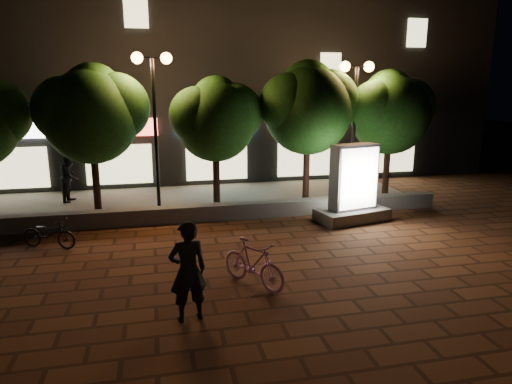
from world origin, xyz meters
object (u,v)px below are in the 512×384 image
object	(u,v)px
tree_left	(92,111)
scooter_pink	(253,263)
street_lamp_right	(356,95)
rider	(188,271)
tree_mid	(216,116)
tree_right	(309,105)
scooter_parked	(49,233)
street_lamp_left	(153,92)
tree_far_right	(391,110)
ad_kiosk	(353,190)
pedestrian	(70,177)

from	to	relation	value
tree_left	scooter_pink	size ratio (longest dim) A/B	2.83
street_lamp_right	rider	xyz separation A→B (m)	(-6.56, -7.49, -2.94)
tree_mid	rider	size ratio (longest dim) A/B	2.35
tree_right	scooter_parked	xyz separation A→B (m)	(-8.27, -3.12, -3.16)
street_lamp_left	rider	size ratio (longest dim) A/B	2.71
tree_right	scooter_parked	bearing A→B (deg)	-159.32
tree_right	tree_left	bearing A→B (deg)	-180.00
tree_right	street_lamp_left	size ratio (longest dim) A/B	0.98
tree_far_right	street_lamp_left	distance (m)	8.58
rider	scooter_pink	bearing A→B (deg)	-152.34
tree_left	street_lamp_right	xyz separation A→B (m)	(8.95, -0.26, 0.45)
street_lamp_right	scooter_pink	world-z (taller)	street_lamp_right
tree_mid	street_lamp_right	size ratio (longest dim) A/B	0.90
tree_far_right	rider	world-z (taller)	tree_far_right
tree_mid	ad_kiosk	distance (m)	5.21
tree_mid	rider	world-z (taller)	tree_mid
ad_kiosk	rider	xyz separation A→B (m)	(-5.59, -5.22, -0.04)
tree_mid	street_lamp_right	bearing A→B (deg)	-3.04
scooter_parked	pedestrian	xyz separation A→B (m)	(-0.21, 4.87, 0.58)
pedestrian	tree_left	bearing A→B (deg)	-135.07
tree_mid	street_lamp_left	xyz separation A→B (m)	(-2.05, -0.26, 0.81)
tree_left	scooter_parked	distance (m)	4.46
tree_mid	tree_right	world-z (taller)	tree_right
street_lamp_right	ad_kiosk	xyz separation A→B (m)	(-0.97, -2.27, -2.90)
tree_right	scooter_parked	distance (m)	9.38
tree_mid	ad_kiosk	size ratio (longest dim) A/B	1.82
street_lamp_right	tree_mid	bearing A→B (deg)	176.96
scooter_pink	pedestrian	bearing A→B (deg)	86.39
street_lamp_left	tree_mid	bearing A→B (deg)	7.31
rider	street_lamp_left	bearing A→B (deg)	-97.09
scooter_pink	rider	size ratio (longest dim) A/B	0.90
tree_left	ad_kiosk	world-z (taller)	tree_left
street_lamp_right	rider	size ratio (longest dim) A/B	2.60
scooter_parked	rider	bearing A→B (deg)	-120.76
street_lamp_left	street_lamp_right	world-z (taller)	street_lamp_left
tree_far_right	street_lamp_right	bearing A→B (deg)	-170.39
street_lamp_right	pedestrian	world-z (taller)	street_lamp_right
tree_far_right	pedestrian	xyz separation A→B (m)	(-11.67, 1.75, -2.38)
tree_right	scooter_parked	world-z (taller)	tree_right
tree_left	tree_far_right	distance (m)	10.50
street_lamp_left	rider	world-z (taller)	street_lamp_left
tree_left	tree_far_right	size ratio (longest dim) A/B	1.03
tree_left	tree_right	size ratio (longest dim) A/B	0.97
tree_left	scooter_parked	bearing A→B (deg)	-107.17
tree_far_right	scooter_pink	world-z (taller)	tree_far_right
rider	tree_far_right	bearing A→B (deg)	-146.74
street_lamp_left	pedestrian	size ratio (longest dim) A/B	2.86
street_lamp_left	street_lamp_right	size ratio (longest dim) A/B	1.04
tree_far_right	scooter_pink	xyz separation A→B (m)	(-6.66, -6.61, -2.85)
tree_far_right	pedestrian	world-z (taller)	tree_far_right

